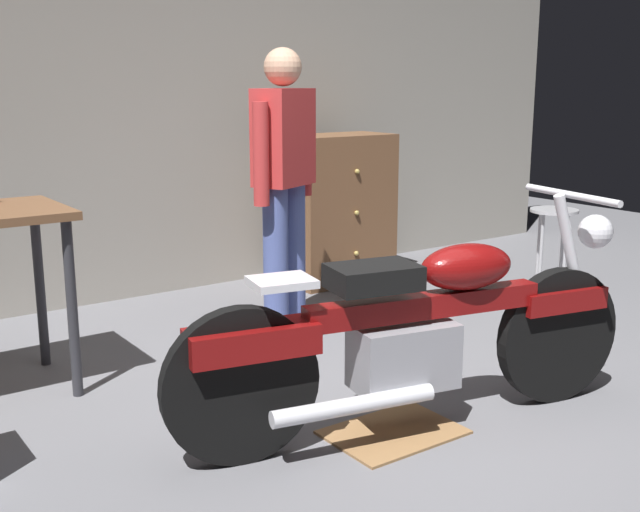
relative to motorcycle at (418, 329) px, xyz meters
The scene contains 7 objects.
ground_plane 0.45m from the motorcycle, 147.34° to the right, with size 12.00×12.00×0.00m, color slate.
back_wall 2.98m from the motorcycle, 90.89° to the left, with size 8.00×0.12×3.10m, color gray.
motorcycle is the anchor object (origin of this frame).
person_standing 1.63m from the motorcycle, 78.55° to the left, with size 0.52×0.36×1.67m.
shop_stool 2.32m from the motorcycle, 24.65° to the left, with size 0.32×0.32×0.64m.
wooden_dresser 2.60m from the motorcycle, 60.88° to the left, with size 0.80×0.47×1.10m.
drip_tray 0.46m from the motorcycle, behind, with size 0.56×0.40×0.01m, color olive.
Camera 1 is at (-2.13, -2.31, 1.48)m, focal length 43.76 mm.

